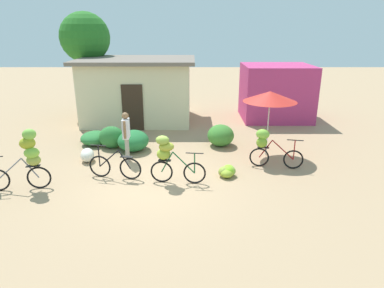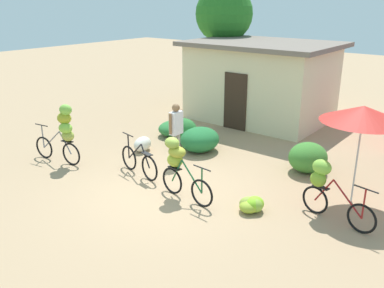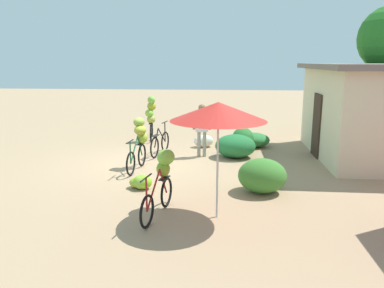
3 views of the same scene
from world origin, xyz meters
name	(u,v)px [view 3 (image 3 of 3)]	position (x,y,z in m)	size (l,w,h in m)	color
ground_plane	(140,164)	(0.00, 0.00, 0.00)	(60.00, 60.00, 0.00)	tan
building_low	(375,111)	(-1.50, 7.14, 1.48)	(5.33, 3.97, 2.92)	beige
hedge_bush_front_left	(253,140)	(-2.69, 3.51, 0.25)	(1.06, 1.17, 0.50)	#2D7637
hedge_bush_front_right	(243,139)	(-1.94, 3.10, 0.41)	(0.93, 0.75, 0.82)	#2C7333
hedge_bush_mid	(235,146)	(-1.09, 2.83, 0.37)	(1.12, 1.28, 0.74)	#236F36
hedge_bush_by_door	(262,176)	(2.13, 3.37, 0.40)	(1.00, 1.12, 0.80)	#3B7D2E
market_umbrella	(218,112)	(3.67, 2.36, 2.08)	(1.82, 1.82, 2.26)	beige
bicycle_leftmost	(151,115)	(-3.42, -0.32, 0.99)	(1.72, 0.47, 1.73)	black
bicycle_near_pile	(160,144)	(-1.24, 0.39, 0.37)	(1.62, 0.36, 1.02)	black
bicycle_center_loaded	(139,139)	(0.38, 0.09, 0.86)	(1.61, 0.45, 1.44)	black
bicycle_by_shop	(162,175)	(3.44, 1.25, 0.76)	(1.67, 0.51, 1.25)	black
banana_pile_on_ground	(141,182)	(2.11, 0.51, 0.16)	(0.63, 0.59, 0.34)	olive
produce_sack	(204,141)	(-2.47, 1.74, 0.22)	(0.70, 0.44, 0.44)	silver
person_vendor	(202,125)	(-1.12, 1.76, 1.03)	(0.22, 0.58, 1.68)	gray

